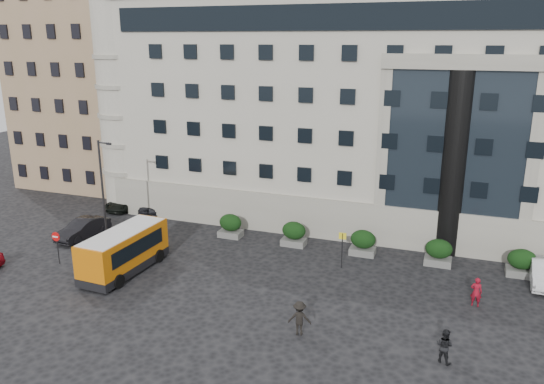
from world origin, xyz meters
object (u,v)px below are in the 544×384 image
Objects in this scene: hedge_b at (294,234)px; parked_car_b at (83,229)px; bus_stop_sign at (342,244)px; no_entry_sign at (57,241)px; minibus at (124,249)px; parked_car_c at (158,201)px; hedge_c at (363,242)px; white_taxi at (544,273)px; parked_car_d at (125,202)px; hedge_a at (231,225)px; street_lamp at (103,189)px; hedge_d at (439,252)px; hedge_e at (522,263)px; pedestrian_b at (444,346)px; pedestrian_a at (476,292)px; red_truck at (168,180)px; pedestrian_c at (299,318)px.

hedge_b is 16.42m from parked_car_b.
bus_stop_sign is 19.46m from no_entry_sign.
minibus is 1.35× the size of parked_car_c.
hedge_b is 0.73× the size of bus_stop_sign.
hedge_c is 0.40× the size of white_taxi.
hedge_c is at bearing 177.72° from white_taxi.
parked_car_c is 3.16m from parked_car_d.
hedge_a is 9.89m from street_lamp.
street_lamp is 1.72× the size of parked_car_d.
hedge_d is 26.61m from parked_car_b.
hedge_e is 1.06× the size of pedestrian_b.
hedge_d is 5.88m from pedestrian_a.
no_entry_sign is at bearing -171.76° from minibus.
white_taxi is at bearing -14.73° from parked_car_d.
parked_car_c is (-9.03, 4.08, -0.18)m from hedge_a.
parked_car_d is (-1.02, -5.96, -0.64)m from red_truck.
hedge_b is 1.00× the size of hedge_d.
hedge_c is 10.40m from hedge_e.
parked_car_c is (-19.43, 4.08, -0.18)m from hedge_c.
street_lamp reaches higher than no_entry_sign.
hedge_b is 18.69m from red_truck.
hedge_b is 0.98× the size of pedestrian_c.
pedestrian_b is at bearing -62.50° from hedge_c.
hedge_e is 0.98× the size of pedestrian_c.
parked_car_d is (-3.05, -0.84, -0.10)m from parked_car_c.
white_taxi is (1.27, -0.80, -0.18)m from hedge_e.
street_lamp reaches higher than parked_car_b.
parked_car_d is (-21.58, 6.04, -1.08)m from bus_stop_sign.
pedestrian_a is (-2.80, -5.36, -0.04)m from hedge_e.
minibus is 1.52× the size of parked_car_b.
hedge_a is 12.51m from parked_car_d.
minibus is (-13.41, -5.53, -0.15)m from bus_stop_sign.
bus_stop_sign is 1.42× the size of pedestrian_a.
red_truck is at bearing 164.84° from white_taxi.
parked_car_d is at bearing -86.92° from red_truck.
hedge_a is at bearing -26.99° from red_truck.
pedestrian_b is (24.49, -7.01, -3.50)m from street_lamp.
parked_car_d is (-4.14, 8.04, -3.72)m from street_lamp.
hedge_d is 13.39m from pedestrian_c.
street_lamp is 25.71m from pedestrian_b.
pedestrian_b is (16.55, -11.81, -0.06)m from hedge_a.
pedestrian_b is at bearing -38.50° from parked_car_c.
minibus reaches higher than hedge_d.
pedestrian_a is (27.00, 3.48, -0.76)m from no_entry_sign.
pedestrian_a is (28.68, -1.18, 0.13)m from parked_car_b.
pedestrian_c reaches higher than parked_car_d.
no_entry_sign is at bearing -63.58° from parked_car_b.
red_truck is 6.08m from parked_car_d.
hedge_a is 1.04× the size of pedestrian_a.
minibus is 20.77m from pedestrian_b.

